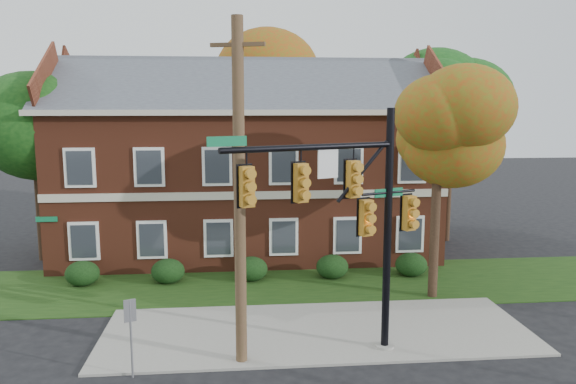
{
  "coord_description": "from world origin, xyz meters",
  "views": [
    {
      "loc": [
        -2.59,
        -16.46,
        7.42
      ],
      "look_at": [
        -0.77,
        3.0,
        4.4
      ],
      "focal_mm": 35.0,
      "sensor_mm": 36.0,
      "label": 1
    }
  ],
  "objects": [
    {
      "name": "utility_pole",
      "position": [
        -2.5,
        -1.0,
        4.97
      ],
      "size": [
        1.48,
        0.57,
        9.79
      ],
      "rotation": [
        0.0,
        0.0,
        -0.31
      ],
      "color": "#4F3E24",
      "rests_on": "ground"
    },
    {
      "name": "grass_strip",
      "position": [
        0.0,
        6.0,
        0.02
      ],
      "size": [
        30.0,
        6.0,
        0.04
      ],
      "primitive_type": "cube",
      "color": "#193811",
      "rests_on": "ground"
    },
    {
      "name": "traffic_signal",
      "position": [
        0.65,
        -1.02,
        4.57
      ],
      "size": [
        6.18,
        2.63,
        7.36
      ],
      "rotation": [
        0.0,
        0.0,
        0.38
      ],
      "color": "gray",
      "rests_on": "ground"
    },
    {
      "name": "tree_near_right",
      "position": [
        5.22,
        3.87,
        6.67
      ],
      "size": [
        4.5,
        4.25,
        8.58
      ],
      "color": "black",
      "rests_on": "ground"
    },
    {
      "name": "tree_right_rear",
      "position": [
        9.31,
        12.81,
        8.12
      ],
      "size": [
        6.3,
        5.95,
        10.62
      ],
      "color": "black",
      "rests_on": "ground"
    },
    {
      "name": "sidewalk",
      "position": [
        0.0,
        1.0,
        0.04
      ],
      "size": [
        14.0,
        5.0,
        0.08
      ],
      "primitive_type": "cube",
      "color": "gray",
      "rests_on": "ground"
    },
    {
      "name": "ground",
      "position": [
        0.0,
        0.0,
        0.0
      ],
      "size": [
        120.0,
        120.0,
        0.0
      ],
      "primitive_type": "plane",
      "color": "black",
      "rests_on": "ground"
    },
    {
      "name": "hedge_right",
      "position": [
        1.5,
        6.7,
        0.53
      ],
      "size": [
        1.4,
        1.26,
        1.05
      ],
      "primitive_type": "ellipsoid",
      "color": "black",
      "rests_on": "ground"
    },
    {
      "name": "apartment_building",
      "position": [
        -2.0,
        11.95,
        4.99
      ],
      "size": [
        18.8,
        8.8,
        9.74
      ],
      "color": "brown",
      "rests_on": "ground"
    },
    {
      "name": "hedge_center",
      "position": [
        -2.0,
        6.7,
        0.53
      ],
      "size": [
        1.4,
        1.26,
        1.05
      ],
      "primitive_type": "ellipsoid",
      "color": "black",
      "rests_on": "ground"
    },
    {
      "name": "tree_far_rear",
      "position": [
        -0.66,
        19.79,
        8.84
      ],
      "size": [
        6.84,
        6.46,
        11.52
      ],
      "color": "black",
      "rests_on": "ground"
    },
    {
      "name": "hedge_left",
      "position": [
        -5.5,
        6.7,
        0.53
      ],
      "size": [
        1.4,
        1.26,
        1.05
      ],
      "primitive_type": "ellipsoid",
      "color": "black",
      "rests_on": "ground"
    },
    {
      "name": "tree_left_rear",
      "position": [
        -11.73,
        10.84,
        6.68
      ],
      "size": [
        5.4,
        5.1,
        8.88
      ],
      "color": "black",
      "rests_on": "ground"
    },
    {
      "name": "hedge_far_left",
      "position": [
        -9.0,
        6.7,
        0.53
      ],
      "size": [
        1.4,
        1.26,
        1.05
      ],
      "primitive_type": "ellipsoid",
      "color": "black",
      "rests_on": "ground"
    },
    {
      "name": "sign_post",
      "position": [
        -5.5,
        -1.64,
        1.52
      ],
      "size": [
        0.32,
        0.16,
        2.24
      ],
      "rotation": [
        0.0,
        0.0,
        0.39
      ],
      "color": "slate",
      "rests_on": "ground"
    },
    {
      "name": "hedge_far_right",
      "position": [
        5.0,
        6.7,
        0.53
      ],
      "size": [
        1.4,
        1.26,
        1.05
      ],
      "primitive_type": "ellipsoid",
      "color": "black",
      "rests_on": "ground"
    }
  ]
}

